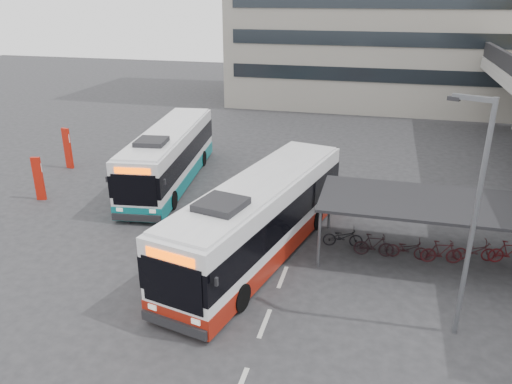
% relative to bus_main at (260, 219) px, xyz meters
% --- Properties ---
extents(ground, '(120.00, 120.00, 0.00)m').
position_rel_bus_main_xyz_m(ground, '(-1.20, -1.55, -1.65)').
color(ground, '#28282B').
rests_on(ground, ground).
extents(bike_shelter, '(10.00, 4.00, 2.54)m').
position_rel_bus_main_xyz_m(bike_shelter, '(7.30, 1.45, -0.30)').
color(bike_shelter, '#595B60').
rests_on(bike_shelter, ground).
extents(road_markings, '(0.15, 7.60, 0.01)m').
position_rel_bus_main_xyz_m(road_markings, '(1.30, -4.55, -1.65)').
color(road_markings, beige).
rests_on(road_markings, ground).
extents(bus_main, '(5.25, 12.32, 3.56)m').
position_rel_bus_main_xyz_m(bus_main, '(0.00, 0.00, 0.00)').
color(bus_main, white).
rests_on(bus_main, ground).
extents(bus_teal, '(3.93, 11.72, 3.40)m').
position_rel_bus_main_xyz_m(bus_teal, '(-7.04, 6.99, -0.08)').
color(bus_teal, white).
rests_on(bus_teal, ground).
extents(pedestrian, '(0.42, 0.61, 1.62)m').
position_rel_bus_main_xyz_m(pedestrian, '(-6.79, 1.54, -0.84)').
color(pedestrian, black).
rests_on(pedestrian, ground).
extents(lamp_post, '(1.27, 0.66, 7.65)m').
position_rel_bus_main_xyz_m(lamp_post, '(7.29, -3.43, 2.71)').
color(lamp_post, '#595B60').
rests_on(lamp_post, ground).
extents(sign_totem_mid, '(0.51, 0.27, 2.37)m').
position_rel_bus_main_xyz_m(sign_totem_mid, '(-12.69, 2.90, -0.43)').
color(sign_totem_mid, '#B2180A').
rests_on(sign_totem_mid, ground).
extents(sign_totem_north, '(0.55, 0.28, 2.56)m').
position_rel_bus_main_xyz_m(sign_totem_north, '(-14.24, 7.83, -0.33)').
color(sign_totem_north, '#B2180A').
rests_on(sign_totem_north, ground).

